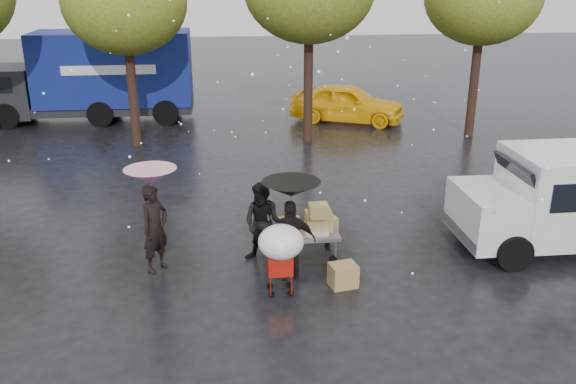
{
  "coord_description": "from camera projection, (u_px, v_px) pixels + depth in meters",
  "views": [
    {
      "loc": [
        -0.52,
        -10.94,
        5.86
      ],
      "look_at": [
        0.8,
        1.0,
        1.4
      ],
      "focal_mm": 38.0,
      "sensor_mm": 36.0,
      "label": 1
    }
  ],
  "objects": [
    {
      "name": "umbrella_pink",
      "position": [
        151.0,
        176.0,
        11.84
      ],
      "size": [
        1.03,
        1.03,
        2.18
      ],
      "color": "#4C4C4C",
      "rests_on": "ground"
    },
    {
      "name": "box_ground_far",
      "position": [
        325.0,
        225.0,
        14.22
      ],
      "size": [
        0.6,
        0.54,
        0.38
      ],
      "primitive_type": "cube",
      "rotation": [
        0.0,
        0.0,
        0.39
      ],
      "color": "olive",
      "rests_on": "ground"
    },
    {
      "name": "box_ground_near",
      "position": [
        343.0,
        275.0,
        11.82
      ],
      "size": [
        0.58,
        0.5,
        0.46
      ],
      "primitive_type": "cube",
      "rotation": [
        0.0,
        0.0,
        0.2
      ],
      "color": "olive",
      "rests_on": "ground"
    },
    {
      "name": "yellow_taxi",
      "position": [
        347.0,
        103.0,
        24.19
      ],
      "size": [
        4.82,
        3.43,
        1.52
      ],
      "primitive_type": "imported",
      "rotation": [
        0.0,
        0.0,
        1.16
      ],
      "color": "yellow",
      "rests_on": "ground"
    },
    {
      "name": "ground",
      "position": [
        254.0,
        276.0,
        12.28
      ],
      "size": [
        90.0,
        90.0,
        0.0
      ],
      "primitive_type": "plane",
      "color": "black",
      "rests_on": "ground"
    },
    {
      "name": "person_black",
      "position": [
        291.0,
        241.0,
        11.89
      ],
      "size": [
        0.98,
        0.41,
        1.66
      ],
      "primitive_type": "imported",
      "rotation": [
        0.0,
        0.0,
        3.14
      ],
      "color": "black",
      "rests_on": "ground"
    },
    {
      "name": "shopping_cart",
      "position": [
        281.0,
        246.0,
        11.14
      ],
      "size": [
        0.84,
        0.84,
        1.46
      ],
      "color": "#9F1309",
      "rests_on": "ground"
    },
    {
      "name": "person_pink",
      "position": [
        155.0,
        229.0,
        12.23
      ],
      "size": [
        0.76,
        0.8,
        1.83
      ],
      "primitive_type": "imported",
      "rotation": [
        0.0,
        0.0,
        0.9
      ],
      "color": "black",
      "rests_on": "ground"
    },
    {
      "name": "blue_truck",
      "position": [
        93.0,
        77.0,
        24.13
      ],
      "size": [
        8.3,
        2.6,
        3.5
      ],
      "color": "navy",
      "rests_on": "ground"
    },
    {
      "name": "vendor_cart",
      "position": [
        307.0,
        226.0,
        12.81
      ],
      "size": [
        1.52,
        0.8,
        1.27
      ],
      "color": "slate",
      "rests_on": "ground"
    },
    {
      "name": "person_middle",
      "position": [
        263.0,
        223.0,
        12.58
      ],
      "size": [
        1.05,
        0.97,
        1.74
      ],
      "primitive_type": "imported",
      "rotation": [
        0.0,
        0.0,
        -0.46
      ],
      "color": "black",
      "rests_on": "ground"
    },
    {
      "name": "umbrella_black",
      "position": [
        291.0,
        189.0,
        11.51
      ],
      "size": [
        1.13,
        1.13,
        2.06
      ],
      "color": "#4C4C4C",
      "rests_on": "ground"
    }
  ]
}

